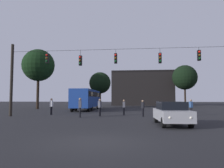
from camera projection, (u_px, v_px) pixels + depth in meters
The scene contains 14 objects.
ground_plane at pixel (125, 110), 32.78m from camera, with size 168.00×168.00×0.00m, color black.
overhead_signal_span at pixel (118, 72), 19.98m from camera, with size 21.50×0.44×7.16m.
city_bus at pixel (87, 98), 32.07m from camera, with size 2.88×11.08×3.00m.
car_near_right at pixel (171, 113), 13.94m from camera, with size 2.04×4.42×1.52m.
pedestrian_crossing_left at pixel (100, 106), 20.93m from camera, with size 0.34×0.42×1.70m.
pedestrian_crossing_center at pixel (191, 106), 21.85m from camera, with size 0.34×0.42×1.63m.
pedestrian_crossing_right at pixel (51, 105), 22.62m from camera, with size 0.25×0.36×1.75m.
pedestrian_near_bus at pixel (80, 106), 19.45m from camera, with size 0.29×0.39×1.78m.
pedestrian_trailing at pixel (143, 107), 20.58m from camera, with size 0.34×0.42×1.58m.
pedestrian_far_side at pixel (124, 106), 22.27m from camera, with size 0.25×0.37×1.61m.
corner_building at pixel (142, 89), 57.69m from camera, with size 15.41×11.82×8.71m.
tree_left_silhouette at pixel (185, 77), 48.42m from camera, with size 5.59×5.59×9.34m.
tree_behind_building at pixel (38, 65), 36.08m from camera, with size 5.41×5.41×10.07m.
tree_right_far at pixel (100, 83), 41.91m from camera, with size 4.23×4.23×6.93m.
Camera 1 is at (1.58, -8.50, 1.72)m, focal length 34.16 mm.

